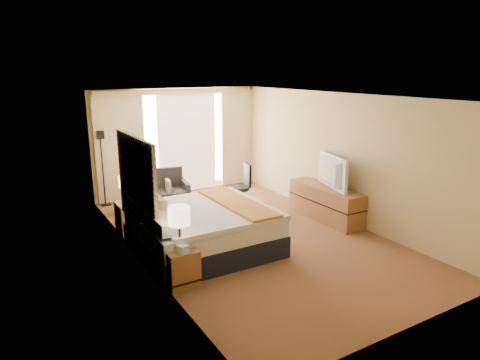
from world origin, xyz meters
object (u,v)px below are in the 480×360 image
bed (203,229)px  media_dresser (325,203)px  loveseat (157,196)px  desk_chair (242,189)px  television (327,172)px  lamp_right (125,182)px  floor_lamp (101,153)px  lamp_left (179,217)px  nightstand_left (180,266)px  nightstand_right (130,216)px

bed → media_dresser: bearing=3.1°
loveseat → media_dresser: bearing=-31.4°
desk_chair → television: television is taller
bed → lamp_right: bearing=117.2°
bed → television: television is taller
floor_lamp → lamp_left: 4.41m
nightstand_left → lamp_left: 0.78m
lamp_left → nightstand_left: bearing=84.6°
media_dresser → bed: size_ratio=0.81×
bed → loveseat: 2.65m
desk_chair → lamp_right: lamp_right is taller
nightstand_right → television: size_ratio=0.47×
nightstand_right → bed: (0.81, -1.61, 0.12)m
television → loveseat: bearing=62.8°
nightstand_left → loveseat: size_ratio=0.37×
loveseat → desk_chair: (1.60, -1.06, 0.18)m
nightstand_left → nightstand_right: (0.00, 2.50, 0.00)m
media_dresser → nightstand_left: bearing=-164.2°
floor_lamp → lamp_right: bearing=-90.0°
nightstand_right → lamp_left: (-0.00, -2.55, 0.78)m
lamp_left → lamp_right: size_ratio=1.22×
loveseat → lamp_right: lamp_right is taller
bed → floor_lamp: (-0.84, 3.46, 0.82)m
bed → desk_chair: bed is taller
bed → lamp_left: (-0.81, -0.94, 0.66)m
lamp_right → television: television is taller
nightstand_left → nightstand_right: same height
bed → lamp_right: (-0.84, 1.63, 0.57)m
media_dresser → lamp_left: bearing=-163.4°
desk_chair → television: 1.95m
nightstand_right → floor_lamp: 2.08m
floor_lamp → desk_chair: size_ratio=1.66×
nightstand_left → lamp_right: size_ratio=1.03×
floor_lamp → lamp_right: 1.84m
nightstand_right → loveseat: (0.94, 1.04, 0.01)m
floor_lamp → desk_chair: floor_lamp is taller
nightstand_left → lamp_right: (-0.03, 2.53, 0.69)m
media_dresser → bed: bearing=-176.9°
lamp_left → television: television is taller
loveseat → television: 3.80m
television → bed: bearing=107.9°
floor_lamp → loveseat: bearing=-40.0°
bed → floor_lamp: bearing=103.6°
desk_chair → lamp_right: 2.61m
loveseat → lamp_left: size_ratio=2.30×
nightstand_right → loveseat: loveseat is taller
lamp_left → lamp_right: 2.58m
bed → desk_chair: size_ratio=2.13×
floor_lamp → desk_chair: bearing=-36.2°
loveseat → desk_chair: desk_chair is taller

